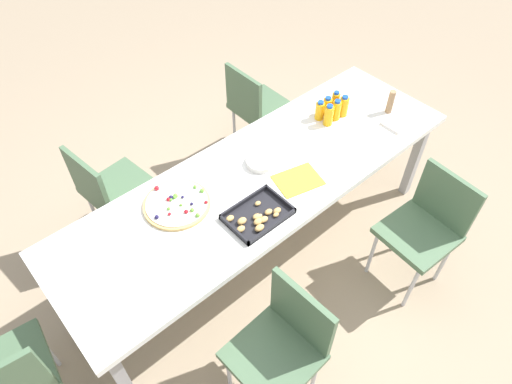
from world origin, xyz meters
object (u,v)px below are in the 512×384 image
Objects in this scene: juice_bottle_1 at (327,106)px; cardboard_tube at (391,102)px; juice_bottle_4 at (336,110)px; juice_bottle_3 at (344,106)px; napkin_stack at (396,124)px; chair_end at (7,381)px; chair_far_left at (427,224)px; juice_bottle_2 at (320,111)px; paper_folder at (298,180)px; chair_near_left at (255,105)px; juice_bottle_5 at (329,115)px; juice_bottle_0 at (335,102)px; fruit_pizza at (177,204)px; snack_tray at (257,216)px; chair_far_right at (283,342)px; party_table at (263,182)px; plate_stack at (261,162)px; chair_near_right at (109,188)px.

juice_bottle_1 is 0.42m from cardboard_tube.
cardboard_tube is at bearing 149.83° from juice_bottle_4.
napkin_stack is (-0.18, 0.30, -0.06)m from juice_bottle_3.
chair_end is at bearing 4.58° from juice_bottle_1.
juice_bottle_4 is at bearing -1.57° from chair_far_left.
juice_bottle_2 is 0.60m from paper_folder.
juice_bottle_5 is (-0.00, 0.71, 0.31)m from chair_near_left.
juice_bottle_1 is 0.80× the size of cardboard_tube.
juice_bottle_0 is 1.29m from fruit_pizza.
snack_tray is (0.95, 0.30, -0.05)m from juice_bottle_4.
fruit_pizza is at bearing 15.76° from chair_end.
napkin_stack is (-0.33, -0.55, 0.25)m from chair_far_left.
juice_bottle_0 is 0.16m from juice_bottle_5.
snack_tray is at bearing -0.55° from napkin_stack.
chair_far_right reaches higher than paper_folder.
chair_end is 5.62× the size of juice_bottle_0.
fruit_pizza is 1.52m from napkin_stack.
cardboard_tube reaches higher than party_table.
juice_bottle_5 is 0.58m from plate_stack.
chair_far_right is 0.92m from fruit_pizza.
napkin_stack is at bearing 165.83° from fruit_pizza.
juice_bottle_4 reaches higher than juice_bottle_1.
fruit_pizza is 2.11× the size of plate_stack.
juice_bottle_3 is 0.40× the size of fruit_pizza.
snack_tray is at bearing -0.86° from chair_end.
fruit_pizza is at bearing 55.11° from chair_far_left.
napkin_stack is at bearing 129.03° from juice_bottle_4.
juice_bottle_0 is 0.57× the size of paper_folder.
chair_near_right is at bearing -22.66° from juice_bottle_0.
chair_near_left is 2.42× the size of snack_tray.
chair_far_right is at bearing 37.44° from juice_bottle_2.
chair_far_right reaches higher than fruit_pizza.
juice_bottle_3 reaches higher than napkin_stack.
chair_near_left is 1.00× the size of chair_far_left.
juice_bottle_5 reaches higher than juice_bottle_1.
juice_bottle_4 is (0.06, 0.07, -0.00)m from juice_bottle_0.
chair_far_left is at bearing 123.95° from plate_stack.
chair_far_right is at bearing 41.36° from paper_folder.
chair_near_right is 1.00× the size of chair_far_right.
juice_bottle_3 reaches higher than party_table.
chair_far_left is (-0.63, 0.78, -0.18)m from party_table.
snack_tray is 0.37m from paper_folder.
chair_end is at bearing -69.87° from chair_near_left.
napkin_stack reaches higher than paper_folder.
cardboard_tube is (-2.66, 0.08, 0.33)m from chair_end.
juice_bottle_3 reaches higher than juice_bottle_0.
juice_bottle_2 is 0.95m from snack_tray.
juice_bottle_4 is at bearing -50.97° from napkin_stack.
cardboard_tube is at bearing 56.44° from chair_near_right.
chair_near_right is 6.12× the size of juice_bottle_2.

